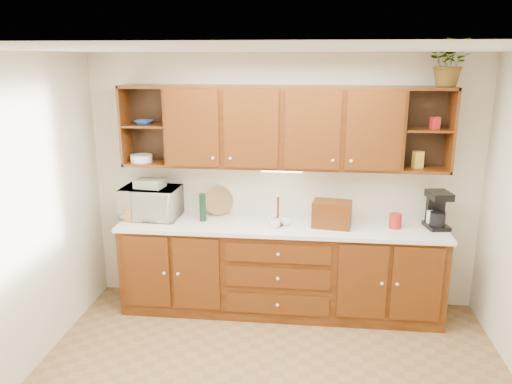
% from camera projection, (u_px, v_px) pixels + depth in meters
% --- Properties ---
extents(ceiling, '(4.00, 4.00, 0.00)m').
position_uv_depth(ceiling, '(269.00, 49.00, 3.15)').
color(ceiling, white).
rests_on(ceiling, back_wall).
extents(back_wall, '(4.00, 0.00, 4.00)m').
position_uv_depth(back_wall, '(283.00, 182.00, 5.17)').
color(back_wall, beige).
rests_on(back_wall, floor).
extents(left_wall, '(0.00, 3.50, 3.50)m').
position_uv_depth(left_wall, '(0.00, 231.00, 3.70)').
color(left_wall, beige).
rests_on(left_wall, floor).
extents(base_cabinets, '(3.20, 0.60, 0.90)m').
position_uv_depth(base_cabinets, '(280.00, 270.00, 5.11)').
color(base_cabinets, '#351606').
rests_on(base_cabinets, floor).
extents(countertop, '(3.24, 0.64, 0.04)m').
position_uv_depth(countertop, '(280.00, 226.00, 4.97)').
color(countertop, white).
rests_on(countertop, base_cabinets).
extents(upper_cabinets, '(3.20, 0.33, 0.80)m').
position_uv_depth(upper_cabinets, '(284.00, 127.00, 4.86)').
color(upper_cabinets, '#351606').
rests_on(upper_cabinets, back_wall).
extents(undercabinet_light, '(0.40, 0.05, 0.02)m').
position_uv_depth(undercabinet_light, '(282.00, 171.00, 4.92)').
color(undercabinet_light, white).
rests_on(undercabinet_light, upper_cabinets).
extents(wicker_basket, '(0.27, 0.27, 0.14)m').
position_uv_depth(wicker_basket, '(133.00, 213.00, 5.11)').
color(wicker_basket, '#9F7C42').
rests_on(wicker_basket, countertop).
extents(microwave, '(0.60, 0.42, 0.32)m').
position_uv_depth(microwave, '(151.00, 203.00, 5.15)').
color(microwave, beige).
rests_on(microwave, countertop).
extents(towel_stack, '(0.30, 0.24, 0.08)m').
position_uv_depth(towel_stack, '(150.00, 183.00, 5.09)').
color(towel_stack, tan).
rests_on(towel_stack, microwave).
extents(wine_bottle, '(0.07, 0.07, 0.29)m').
position_uv_depth(wine_bottle, '(203.00, 207.00, 5.04)').
color(wine_bottle, black).
rests_on(wine_bottle, countertop).
extents(woven_tray, '(0.31, 0.20, 0.30)m').
position_uv_depth(woven_tray, '(219.00, 214.00, 5.27)').
color(woven_tray, '#9F7C42').
rests_on(woven_tray, countertop).
extents(bread_box, '(0.40, 0.29, 0.26)m').
position_uv_depth(bread_box, '(332.00, 214.00, 4.87)').
color(bread_box, '#351606').
rests_on(bread_box, countertop).
extents(mug_tree, '(0.26, 0.26, 0.29)m').
position_uv_depth(mug_tree, '(278.00, 221.00, 4.93)').
color(mug_tree, '#351606').
rests_on(mug_tree, countertop).
extents(canister_red, '(0.14, 0.14, 0.14)m').
position_uv_depth(canister_red, '(395.00, 221.00, 4.85)').
color(canister_red, '#AA1C18').
rests_on(canister_red, countertop).
extents(canister_white, '(0.08, 0.08, 0.16)m').
position_uv_depth(canister_white, '(431.00, 218.00, 4.89)').
color(canister_white, white).
rests_on(canister_white, countertop).
extents(canister_yellow, '(0.11, 0.11, 0.12)m').
position_uv_depth(canister_yellow, '(328.00, 220.00, 4.91)').
color(canister_yellow, gold).
rests_on(canister_yellow, countertop).
extents(coffee_maker, '(0.24, 0.28, 0.37)m').
position_uv_depth(coffee_maker, '(437.00, 210.00, 4.84)').
color(coffee_maker, black).
rests_on(coffee_maker, countertop).
extents(bowl_stack, '(0.19, 0.19, 0.04)m').
position_uv_depth(bowl_stack, '(144.00, 122.00, 4.99)').
color(bowl_stack, '#284B93').
rests_on(bowl_stack, upper_cabinets).
extents(plate_stack, '(0.29, 0.29, 0.07)m').
position_uv_depth(plate_stack, '(141.00, 158.00, 5.09)').
color(plate_stack, white).
rests_on(plate_stack, upper_cabinets).
extents(pantry_box_yellow, '(0.11, 0.09, 0.16)m').
position_uv_depth(pantry_box_yellow, '(418.00, 160.00, 4.79)').
color(pantry_box_yellow, gold).
rests_on(pantry_box_yellow, upper_cabinets).
extents(pantry_box_red, '(0.09, 0.08, 0.12)m').
position_uv_depth(pantry_box_red, '(435.00, 123.00, 4.65)').
color(pantry_box_red, '#AA1C18').
rests_on(pantry_box_red, upper_cabinets).
extents(potted_plant, '(0.47, 0.43, 0.43)m').
position_uv_depth(potted_plant, '(450.00, 63.00, 4.51)').
color(potted_plant, '#999999').
rests_on(potted_plant, upper_cabinets).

